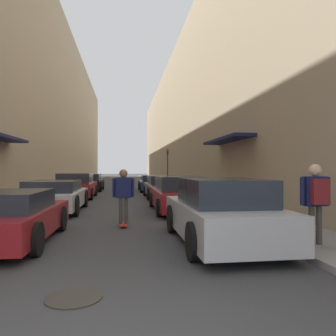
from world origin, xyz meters
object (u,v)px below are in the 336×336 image
at_px(parked_car_left_2, 76,186).
at_px(traffic_light, 168,163).
at_px(parked_car_left_0, 5,217).
at_px(parked_car_right_1, 179,194).
at_px(parked_car_left_1, 55,196).
at_px(parked_car_left_3, 89,182).
at_px(pedestrian, 316,194).
at_px(manhole_cover, 74,298).
at_px(parked_car_right_2, 163,187).
at_px(parked_car_right_3, 153,183).
at_px(skateboarder, 123,191).
at_px(parked_car_right_0, 221,212).

xyz_separation_m(parked_car_left_2, traffic_light, (6.49, 10.53, 1.48)).
bearing_deg(parked_car_left_0, parked_car_right_1, 46.08).
relative_size(parked_car_left_0, traffic_light, 1.25).
relative_size(parked_car_left_1, parked_car_right_1, 0.97).
height_order(parked_car_left_3, pedestrian, pedestrian).
xyz_separation_m(parked_car_left_0, manhole_cover, (1.92, -3.27, -0.55)).
distance_m(parked_car_right_2, pedestrian, 12.15).
bearing_deg(pedestrian, parked_car_left_3, 108.86).
xyz_separation_m(parked_car_left_0, parked_car_right_3, (4.64, 15.99, 0.01)).
relative_size(parked_car_left_2, traffic_light, 1.36).
bearing_deg(traffic_light, parked_car_right_3, -107.64).
bearing_deg(traffic_light, parked_car_left_1, -111.50).
bearing_deg(pedestrian, parked_car_right_1, 104.89).
relative_size(skateboarder, pedestrian, 1.01).
xyz_separation_m(parked_car_left_0, traffic_light, (6.42, 21.58, 1.57)).
distance_m(parked_car_right_0, parked_car_right_2, 11.18).
bearing_deg(parked_car_left_2, manhole_cover, -82.07).
bearing_deg(parked_car_right_2, pedestrian, -82.55).
relative_size(parked_car_right_3, skateboarder, 2.81).
height_order(parked_car_left_2, parked_car_right_2, parked_car_left_2).
distance_m(parked_car_right_2, traffic_light, 11.27).
relative_size(traffic_light, pedestrian, 2.03).
relative_size(parked_car_left_1, skateboarder, 2.77).
height_order(parked_car_right_2, pedestrian, pedestrian).
relative_size(parked_car_right_3, manhole_cover, 6.40).
bearing_deg(pedestrian, parked_car_left_2, 116.84).
xyz_separation_m(parked_car_right_0, traffic_light, (1.81, 22.21, 1.46)).
xyz_separation_m(parked_car_left_3, parked_car_right_2, (4.71, -6.36, -0.02)).
relative_size(parked_car_right_2, parked_car_right_3, 1.05).
bearing_deg(parked_car_left_3, parked_car_right_1, -69.16).
distance_m(parked_car_left_2, parked_car_right_2, 4.80).
bearing_deg(parked_car_left_3, pedestrian, -71.14).
height_order(parked_car_left_1, parked_car_right_2, parked_car_right_2).
xyz_separation_m(parked_car_left_3, pedestrian, (6.29, -18.40, 0.49)).
xyz_separation_m(parked_car_left_1, parked_car_right_1, (4.64, -0.43, 0.04)).
bearing_deg(parked_car_left_0, manhole_cover, -59.55).
relative_size(parked_car_right_0, parked_car_right_2, 0.89).
bearing_deg(parked_car_left_2, parked_car_left_3, 89.40).
bearing_deg(parked_car_left_2, parked_car_left_0, -89.61).
relative_size(parked_car_left_2, skateboarder, 2.75).
distance_m(parked_car_left_0, parked_car_right_3, 16.65).
relative_size(parked_car_right_1, pedestrian, 2.88).
height_order(parked_car_left_2, parked_car_right_1, parked_car_left_2).
xyz_separation_m(parked_car_left_2, parked_car_left_3, (0.06, 5.86, -0.03)).
bearing_deg(parked_car_right_1, parked_car_left_3, 110.84).
relative_size(parked_car_left_1, parked_car_right_0, 1.05).
xyz_separation_m(parked_car_right_0, pedestrian, (1.66, -0.86, 0.44)).
relative_size(parked_car_left_2, parked_car_right_3, 0.98).
bearing_deg(traffic_light, skateboarder, -101.11).
height_order(parked_car_right_3, skateboarder, skateboarder).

